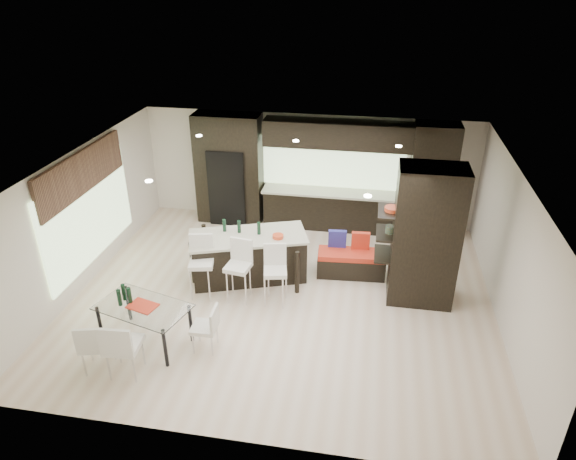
% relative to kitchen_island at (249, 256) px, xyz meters
% --- Properties ---
extents(ground, '(8.00, 8.00, 0.00)m').
position_rel_kitchen_island_xyz_m(ground, '(0.81, -0.57, -0.48)').
color(ground, beige).
rests_on(ground, ground).
extents(back_wall, '(8.00, 0.02, 2.70)m').
position_rel_kitchen_island_xyz_m(back_wall, '(0.81, 2.93, 0.87)').
color(back_wall, silver).
rests_on(back_wall, ground).
extents(left_wall, '(0.02, 7.00, 2.70)m').
position_rel_kitchen_island_xyz_m(left_wall, '(-3.19, -0.57, 0.87)').
color(left_wall, silver).
rests_on(left_wall, ground).
extents(right_wall, '(0.02, 7.00, 2.70)m').
position_rel_kitchen_island_xyz_m(right_wall, '(4.81, -0.57, 0.87)').
color(right_wall, silver).
rests_on(right_wall, ground).
extents(ceiling, '(8.00, 7.00, 0.02)m').
position_rel_kitchen_island_xyz_m(ceiling, '(0.81, -0.57, 2.22)').
color(ceiling, white).
rests_on(ceiling, ground).
extents(window_left, '(0.04, 3.20, 1.90)m').
position_rel_kitchen_island_xyz_m(window_left, '(-3.15, -0.37, 0.87)').
color(window_left, '#B2D199').
rests_on(window_left, left_wall).
extents(window_back, '(3.40, 0.04, 1.20)m').
position_rel_kitchen_island_xyz_m(window_back, '(1.41, 2.89, 1.07)').
color(window_back, '#B2D199').
rests_on(window_back, back_wall).
extents(stone_accent, '(0.08, 3.00, 0.80)m').
position_rel_kitchen_island_xyz_m(stone_accent, '(-3.12, -0.37, 1.77)').
color(stone_accent, brown).
rests_on(stone_accent, left_wall).
extents(ceiling_spots, '(4.00, 3.00, 0.02)m').
position_rel_kitchen_island_xyz_m(ceiling_spots, '(0.81, -0.32, 2.20)').
color(ceiling_spots, white).
rests_on(ceiling_spots, ceiling).
extents(back_cabinetry, '(6.80, 0.68, 2.70)m').
position_rel_kitchen_island_xyz_m(back_cabinetry, '(1.31, 2.60, 0.87)').
color(back_cabinetry, black).
rests_on(back_cabinetry, ground).
extents(refrigerator, '(0.90, 0.68, 1.90)m').
position_rel_kitchen_island_xyz_m(refrigerator, '(-1.09, 2.55, 0.47)').
color(refrigerator, black).
rests_on(refrigerator, ground).
extents(partition_column, '(1.20, 0.80, 2.70)m').
position_rel_kitchen_island_xyz_m(partition_column, '(3.41, -0.17, 0.87)').
color(partition_column, black).
rests_on(partition_column, ground).
extents(kitchen_island, '(2.53, 1.71, 0.97)m').
position_rel_kitchen_island_xyz_m(kitchen_island, '(0.00, 0.00, 0.00)').
color(kitchen_island, black).
rests_on(kitchen_island, ground).
extents(stool_left, '(0.53, 0.53, 1.02)m').
position_rel_kitchen_island_xyz_m(stool_left, '(-0.71, -0.83, 0.02)').
color(stool_left, white).
rests_on(stool_left, ground).
extents(stool_mid, '(0.50, 0.50, 1.00)m').
position_rel_kitchen_island_xyz_m(stool_mid, '(0.00, -0.82, 0.01)').
color(stool_mid, white).
rests_on(stool_mid, ground).
extents(stool_right, '(0.50, 0.50, 0.96)m').
position_rel_kitchen_island_xyz_m(stool_right, '(0.71, -0.81, -0.00)').
color(stool_right, white).
rests_on(stool_right, ground).
extents(bench, '(1.42, 0.63, 0.53)m').
position_rel_kitchen_island_xyz_m(bench, '(2.06, 0.44, -0.22)').
color(bench, black).
rests_on(bench, ground).
extents(floor_vase, '(0.51, 0.51, 1.21)m').
position_rel_kitchen_island_xyz_m(floor_vase, '(3.11, 0.32, 0.12)').
color(floor_vase, '#404D37').
rests_on(floor_vase, ground).
extents(dining_table, '(1.69, 1.23, 0.73)m').
position_rel_kitchen_island_xyz_m(dining_table, '(-1.24, -2.31, -0.12)').
color(dining_table, white).
rests_on(dining_table, ground).
extents(chair_near, '(0.55, 0.55, 0.95)m').
position_rel_kitchen_island_xyz_m(chair_near, '(-1.24, -3.08, -0.01)').
color(chair_near, white).
rests_on(chair_near, ground).
extents(chair_far, '(0.57, 0.57, 0.87)m').
position_rel_kitchen_island_xyz_m(chair_far, '(-1.71, -3.06, -0.05)').
color(chair_far, white).
rests_on(chair_far, ground).
extents(chair_end, '(0.42, 0.42, 0.76)m').
position_rel_kitchen_island_xyz_m(chair_end, '(-0.19, -2.31, -0.11)').
color(chair_end, white).
rests_on(chair_end, ground).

